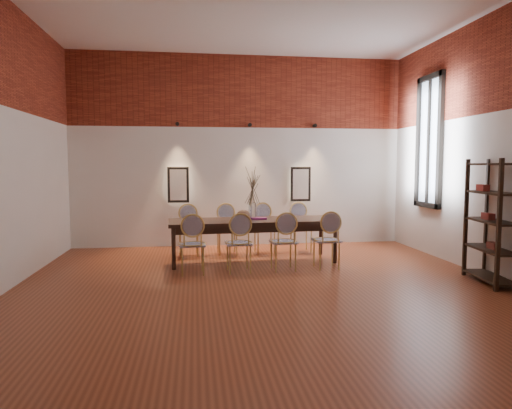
{
  "coord_description": "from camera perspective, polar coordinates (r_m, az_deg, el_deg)",
  "views": [
    {
      "loc": [
        -0.96,
        -6.17,
        1.7
      ],
      "look_at": [
        0.05,
        1.36,
        1.05
      ],
      "focal_mm": 32.0,
      "sensor_mm": 36.0,
      "label": 1
    }
  ],
  "objects": [
    {
      "name": "window_glass",
      "position": [
        9.3,
        20.9,
        7.35
      ],
      "size": [
        0.02,
        0.78,
        2.38
      ],
      "primitive_type": "cube",
      "color": "silver",
      "rests_on": "wall_right"
    },
    {
      "name": "spot_fixture_mid",
      "position": [
        9.7,
        -0.77,
        9.92
      ],
      "size": [
        0.08,
        0.1,
        0.08
      ],
      "primitive_type": "cylinder",
      "rotation": [
        1.57,
        0.0,
        0.0
      ],
      "color": "black",
      "rests_on": "wall_back"
    },
    {
      "name": "wall_right",
      "position": [
        7.65,
        28.68,
        6.54
      ],
      "size": [
        0.1,
        7.0,
        4.0
      ],
      "primitive_type": "cube",
      "color": "silver",
      "rests_on": "ground"
    },
    {
      "name": "spot_fixture_left",
      "position": [
        9.63,
        -9.8,
        9.88
      ],
      "size": [
        0.08,
        0.1,
        0.08
      ],
      "primitive_type": "cylinder",
      "rotation": [
        1.57,
        0.0,
        0.0
      ],
      "color": "black",
      "rests_on": "wall_back"
    },
    {
      "name": "brick_band_right",
      "position": [
        7.76,
        28.64,
        15.83
      ],
      "size": [
        0.02,
        7.0,
        1.5
      ],
      "primitive_type": "cube",
      "color": "maroon",
      "rests_on": "ground"
    },
    {
      "name": "book",
      "position": [
        8.09,
        0.36,
        -1.75
      ],
      "size": [
        0.27,
        0.19,
        0.03
      ],
      "primitive_type": "cube",
      "rotation": [
        0.0,
        0.0,
        0.05
      ],
      "color": "#8E277C",
      "rests_on": "dining_table"
    },
    {
      "name": "niche_right",
      "position": [
        9.89,
        5.56,
        2.55
      ],
      "size": [
        0.36,
        0.06,
        0.66
      ],
      "primitive_type": "cube",
      "color": "#FFEAC6",
      "rests_on": "wall_back"
    },
    {
      "name": "chair_near_c",
      "position": [
        7.44,
        3.45,
        -4.64
      ],
      "size": [
        0.46,
        0.46,
        0.94
      ],
      "primitive_type": null,
      "rotation": [
        0.0,
        0.0,
        0.05
      ],
      "color": "tan",
      "rests_on": "floor"
    },
    {
      "name": "chair_far_b",
      "position": [
        8.77,
        -3.62,
        -3.18
      ],
      "size": [
        0.46,
        0.46,
        0.94
      ],
      "primitive_type": null,
      "rotation": [
        0.0,
        0.0,
        3.19
      ],
      "color": "tan",
      "rests_on": "floor"
    },
    {
      "name": "spot_fixture_right",
      "position": [
        9.96,
        7.36,
        9.75
      ],
      "size": [
        0.08,
        0.1,
        0.08
      ],
      "primitive_type": "cylinder",
      "rotation": [
        1.57,
        0.0,
        0.0
      ],
      "color": "black",
      "rests_on": "wall_back"
    },
    {
      "name": "chair_far_d",
      "position": [
        9.06,
        5.65,
        -2.93
      ],
      "size": [
        0.46,
        0.46,
        0.94
      ],
      "primitive_type": null,
      "rotation": [
        0.0,
        0.0,
        3.19
      ],
      "color": "tan",
      "rests_on": "floor"
    },
    {
      "name": "bowl",
      "position": [
        7.96,
        -1.58,
        -1.31
      ],
      "size": [
        0.24,
        0.24,
        0.18
      ],
      "primitive_type": "ellipsoid",
      "color": "brown",
      "rests_on": "dining_table"
    },
    {
      "name": "chair_far_a",
      "position": [
        8.71,
        -8.42,
        -3.28
      ],
      "size": [
        0.46,
        0.46,
        0.94
      ],
      "primitive_type": null,
      "rotation": [
        0.0,
        0.0,
        3.19
      ],
      "color": "tan",
      "rests_on": "floor"
    },
    {
      "name": "chair_far_c",
      "position": [
        8.89,
        1.09,
        -3.06
      ],
      "size": [
        0.46,
        0.46,
        0.94
      ],
      "primitive_type": null,
      "rotation": [
        0.0,
        0.0,
        3.19
      ],
      "color": "tan",
      "rests_on": "floor"
    },
    {
      "name": "floor",
      "position": [
        6.47,
        1.17,
        -10.43
      ],
      "size": [
        7.0,
        7.0,
        0.02
      ],
      "primitive_type": "cube",
      "color": "brown",
      "rests_on": "ground"
    },
    {
      "name": "chair_near_d",
      "position": [
        7.65,
        8.81,
        -4.43
      ],
      "size": [
        0.46,
        0.46,
        0.94
      ],
      "primitive_type": null,
      "rotation": [
        0.0,
        0.0,
        0.05
      ],
      "color": "tan",
      "rests_on": "floor"
    },
    {
      "name": "niche_left",
      "position": [
        9.63,
        -9.69,
        2.44
      ],
      "size": [
        0.36,
        0.06,
        0.66
      ],
      "primitive_type": "cube",
      "color": "#FFEAC6",
      "rests_on": "wall_back"
    },
    {
      "name": "dried_branches",
      "position": [
        8.0,
        -0.44,
        2.38
      ],
      "size": [
        0.5,
        0.5,
        0.7
      ],
      "primitive_type": null,
      "color": "brown",
      "rests_on": "vase"
    },
    {
      "name": "chair_near_a",
      "position": [
        7.23,
        -7.97,
        -4.96
      ],
      "size": [
        0.46,
        0.46,
        0.94
      ],
      "primitive_type": null,
      "rotation": [
        0.0,
        0.0,
        0.05
      ],
      "color": "tan",
      "rests_on": "floor"
    },
    {
      "name": "brick_band_back",
      "position": [
        9.82,
        -2.02,
        13.97
      ],
      "size": [
        7.0,
        0.02,
        1.5
      ],
      "primitive_type": "cube",
      "color": "maroon",
      "rests_on": "ground"
    },
    {
      "name": "shelving_rack",
      "position": [
        7.39,
        27.44,
        -1.88
      ],
      "size": [
        0.5,
        1.04,
        1.8
      ],
      "primitive_type": null,
      "rotation": [
        0.0,
        0.0,
        -0.12
      ],
      "color": "black",
      "rests_on": "floor"
    },
    {
      "name": "wall_back",
      "position": [
        9.77,
        -2.04,
        6.65
      ],
      "size": [
        7.0,
        0.1,
        4.0
      ],
      "primitive_type": "cube",
      "color": "silver",
      "rests_on": "ground"
    },
    {
      "name": "vase",
      "position": [
        8.03,
        -0.44,
        -0.83
      ],
      "size": [
        0.14,
        0.14,
        0.3
      ],
      "primitive_type": "cylinder",
      "color": "silver",
      "rests_on": "dining_table"
    },
    {
      "name": "window_mullion",
      "position": [
        9.29,
        20.79,
        7.35
      ],
      "size": [
        0.06,
        0.06,
        2.4
      ],
      "primitive_type": "cube",
      "color": "black",
      "rests_on": "wall_right"
    },
    {
      "name": "chair_near_b",
      "position": [
        7.3,
        -2.18,
        -4.82
      ],
      "size": [
        0.46,
        0.46,
        0.94
      ],
      "primitive_type": null,
      "rotation": [
        0.0,
        0.0,
        0.05
      ],
      "color": "tan",
      "rests_on": "floor"
    },
    {
      "name": "window_frame",
      "position": [
        9.29,
        20.79,
        7.35
      ],
      "size": [
        0.08,
        0.9,
        2.5
      ],
      "primitive_type": "cube",
      "color": "black",
      "rests_on": "wall_right"
    },
    {
      "name": "dining_table",
      "position": [
        8.1,
        -0.38,
        -4.52
      ],
      "size": [
        2.98,
        1.09,
        0.75
      ],
      "primitive_type": "cube",
      "rotation": [
        0.0,
        0.0,
        0.05
      ],
      "color": "black",
      "rests_on": "floor"
    },
    {
      "name": "wall_front",
      "position": [
        2.81,
        12.67,
        10.89
      ],
      "size": [
        7.0,
        0.1,
        4.0
      ],
      "primitive_type": "cube",
      "color": "silver",
      "rests_on": "ground"
    }
  ]
}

